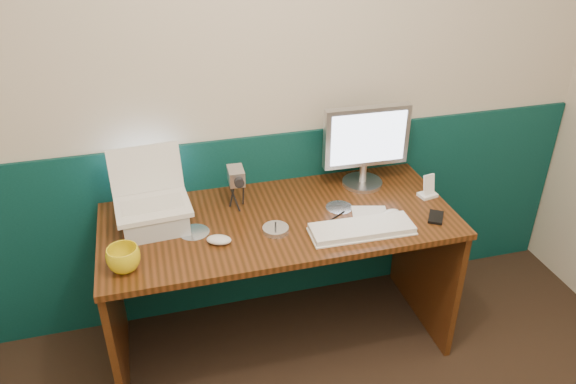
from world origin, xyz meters
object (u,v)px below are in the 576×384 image
object	(u,v)px
desk	(280,283)
mug	(124,259)
monitor	(365,146)
laptop	(149,183)
camcorder	(237,190)
keyboard	(362,229)

from	to	relation	value
desk	mug	world-z (taller)	mug
monitor	laptop	bearing A→B (deg)	-171.16
desk	mug	size ratio (longest dim) A/B	12.11
monitor	camcorder	xyz separation A→B (m)	(-0.65, -0.06, -0.12)
keyboard	camcorder	distance (m)	0.60
keyboard	mug	world-z (taller)	mug
monitor	desk	bearing A→B (deg)	-155.92
mug	camcorder	distance (m)	0.63
keyboard	mug	distance (m)	1.00
monitor	mug	world-z (taller)	monitor
laptop	monitor	size ratio (longest dim) A/B	0.75
monitor	mug	xyz separation A→B (m)	(-1.16, -0.41, -0.16)
mug	camcorder	bearing A→B (deg)	34.23
camcorder	mug	bearing A→B (deg)	-143.55
keyboard	mug	size ratio (longest dim) A/B	3.40
keyboard	camcorder	world-z (taller)	camcorder
laptop	monitor	world-z (taller)	monitor
laptop	mug	bearing A→B (deg)	-119.95
monitor	camcorder	world-z (taller)	monitor
monitor	keyboard	size ratio (longest dim) A/B	0.93
desk	mug	xyz separation A→B (m)	(-0.68, -0.21, 0.43)
desk	camcorder	size ratio (longest dim) A/B	8.54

